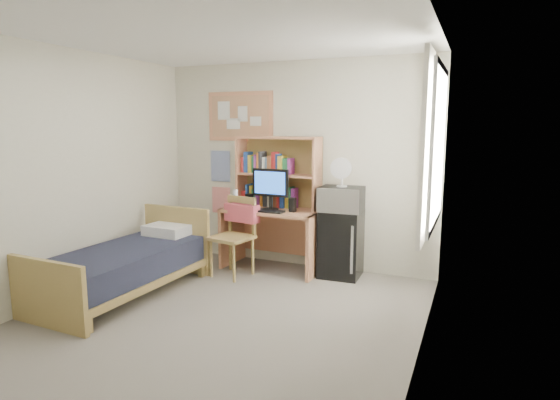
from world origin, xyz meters
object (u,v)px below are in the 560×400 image
at_px(desk_chair, 232,237).
at_px(mini_fridge, 341,243).
at_px(desk, 273,239).
at_px(monitor, 270,190).
at_px(speaker_left, 249,201).
at_px(bulletin_board, 240,116).
at_px(speaker_right, 293,205).
at_px(desk_fan, 342,174).
at_px(microwave, 342,199).
at_px(bed, 123,272).

distance_m(desk_chair, mini_fridge, 1.32).
xyz_separation_m(desk, monitor, (-0.00, -0.06, 0.64)).
bearing_deg(desk_chair, speaker_left, 95.29).
distance_m(bulletin_board, speaker_right, 1.45).
relative_size(desk, desk_fan, 4.03).
relative_size(desk, monitor, 2.44).
height_order(monitor, microwave, monitor).
distance_m(desk_chair, bed, 1.30).
height_order(mini_fridge, desk_fan, desk_fan).
bearing_deg(desk_fan, microwave, 0.00).
height_order(desk_chair, speaker_left, desk_chair).
bearing_deg(mini_fridge, desk_fan, -90.00).
xyz_separation_m(desk_chair, mini_fridge, (1.21, 0.51, -0.08)).
relative_size(speaker_left, speaker_right, 1.05).
xyz_separation_m(speaker_right, microwave, (0.57, 0.12, 0.09)).
xyz_separation_m(bed, speaker_right, (1.40, 1.39, 0.61)).
relative_size(bulletin_board, bed, 0.52).
distance_m(mini_fridge, speaker_right, 0.74).
height_order(speaker_right, microwave, microwave).
xyz_separation_m(microwave, desk_fan, (0.00, 0.00, 0.30)).
bearing_deg(speaker_right, monitor, 180.00).
relative_size(desk_chair, microwave, 1.94).
height_order(bulletin_board, speaker_right, bulletin_board).
xyz_separation_m(bulletin_board, mini_fridge, (1.47, -0.24, -1.52)).
height_order(desk_chair, desk_fan, desk_fan).
distance_m(bulletin_board, desk, 1.68).
bearing_deg(speaker_right, microwave, 15.32).
bearing_deg(bulletin_board, speaker_right, -23.33).
relative_size(bed, microwave, 3.67).
distance_m(desk, monitor, 0.64).
bearing_deg(monitor, desk_fan, 10.13).
relative_size(desk_chair, speaker_right, 5.58).
bearing_deg(speaker_right, speaker_left, 180.00).
xyz_separation_m(mini_fridge, bed, (-1.97, -1.53, -0.15)).
bearing_deg(microwave, bed, -144.29).
height_order(bed, desk_fan, desk_fan).
distance_m(bulletin_board, speaker_left, 1.16).
relative_size(mini_fridge, monitor, 1.59).
relative_size(bulletin_board, monitor, 1.86).
relative_size(bed, monitor, 3.58).
height_order(desk, speaker_right, speaker_right).
distance_m(monitor, speaker_left, 0.34).
bearing_deg(speaker_left, desk_chair, -92.64).
distance_m(desk, speaker_right, 0.56).
bearing_deg(speaker_right, desk_fan, 15.32).
height_order(speaker_right, desk_fan, desk_fan).
xyz_separation_m(desk_chair, desk_fan, (1.21, 0.49, 0.76)).
distance_m(bulletin_board, mini_fridge, 2.13).
bearing_deg(desk_chair, speaker_right, 40.88).
bearing_deg(desk, speaker_left, -168.69).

